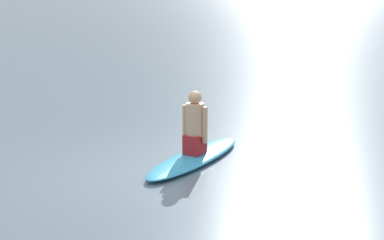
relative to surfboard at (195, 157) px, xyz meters
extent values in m
plane|color=slate|center=(0.03, -0.65, -0.06)|extent=(400.00, 400.00, 0.00)
ellipsoid|color=#339EC6|center=(0.00, 0.00, 0.00)|extent=(0.83, 2.78, 0.13)
cube|color=#A51E23|center=(0.00, 0.00, 0.22)|extent=(0.30, 0.35, 0.32)
cylinder|color=tan|center=(0.00, 0.00, 0.62)|extent=(0.31, 0.31, 0.53)
sphere|color=tan|center=(0.00, 0.00, 0.98)|extent=(0.21, 0.21, 0.21)
cylinder|color=tan|center=(0.18, 0.01, 0.55)|extent=(0.09, 0.09, 0.58)
cylinder|color=tan|center=(-0.18, -0.01, 0.55)|extent=(0.09, 0.09, 0.58)
camera|label=1|loc=(4.96, -7.79, 2.69)|focal=56.01mm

